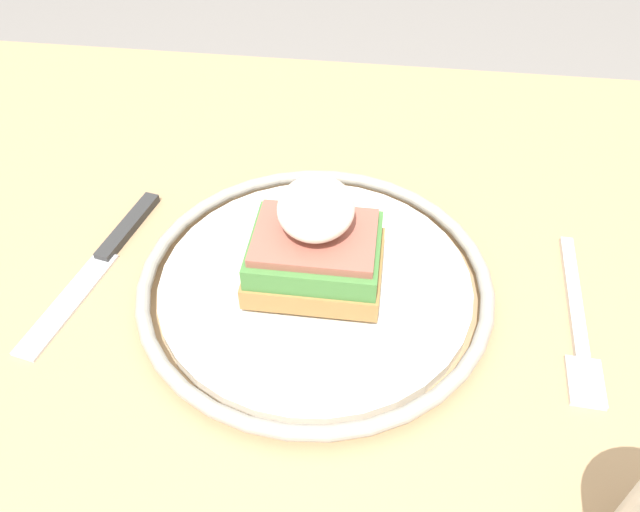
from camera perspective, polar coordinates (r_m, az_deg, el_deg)
dining_table at (r=0.54m, az=-0.35°, el=-11.67°), size 1.03×0.68×0.72m
plate at (r=0.44m, az=0.00°, el=-2.50°), size 0.25×0.25×0.02m
sandwich at (r=0.42m, az=-0.18°, el=0.99°), size 0.09×0.08×0.07m
fork at (r=0.46m, az=22.47°, el=-5.67°), size 0.02×0.15×0.00m
knife at (r=0.50m, az=-18.99°, el=0.11°), size 0.05×0.17×0.01m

